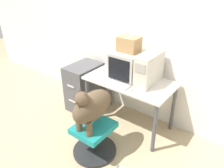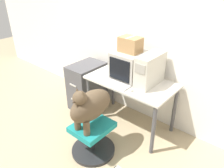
{
  "view_description": "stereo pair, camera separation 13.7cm",
  "coord_description": "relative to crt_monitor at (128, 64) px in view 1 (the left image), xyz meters",
  "views": [
    {
      "loc": [
        1.41,
        -1.95,
        2.1
      ],
      "look_at": [
        -0.06,
        -0.0,
        0.81
      ],
      "focal_mm": 35.0,
      "sensor_mm": 36.0,
      "label": 1
    },
    {
      "loc": [
        1.51,
        -1.87,
        2.1
      ],
      "look_at": [
        -0.06,
        -0.0,
        0.81
      ],
      "focal_mm": 35.0,
      "sensor_mm": 36.0,
      "label": 2
    }
  ],
  "objects": [
    {
      "name": "wall_back",
      "position": [
        0.09,
        0.33,
        0.36
      ],
      "size": [
        8.0,
        0.05,
        2.6
      ],
      "color": "white",
      "rests_on": "ground_plane"
    },
    {
      "name": "desk",
      "position": [
        0.09,
        -0.07,
        -0.29
      ],
      "size": [
        1.21,
        0.66,
        0.75
      ],
      "color": "silver",
      "rests_on": "ground_plane"
    },
    {
      "name": "pc_tower",
      "position": [
        0.33,
        -0.0,
        0.02
      ],
      "size": [
        0.19,
        0.49,
        0.42
      ],
      "color": "beige",
      "rests_on": "desk"
    },
    {
      "name": "ground_plane",
      "position": [
        0.09,
        -0.4,
        -0.94
      ],
      "size": [
        12.0,
        12.0,
        0.0
      ],
      "primitive_type": "plane",
      "color": "tan"
    },
    {
      "name": "keyboard",
      "position": [
        -0.0,
        -0.31,
        -0.17
      ],
      "size": [
        0.41,
        0.15,
        0.03
      ],
      "color": "silver",
      "rests_on": "desk"
    },
    {
      "name": "cardboard_box",
      "position": [
        0.0,
        0.0,
        0.29
      ],
      "size": [
        0.28,
        0.21,
        0.2
      ],
      "color": "#A87F51",
      "rests_on": "crt_monitor"
    },
    {
      "name": "crt_monitor",
      "position": [
        0.0,
        0.0,
        0.0
      ],
      "size": [
        0.4,
        0.46,
        0.37
      ],
      "color": "#B7B2A8",
      "rests_on": "desk"
    },
    {
      "name": "filing_cabinet",
      "position": [
        -0.77,
        -0.1,
        -0.56
      ],
      "size": [
        0.4,
        0.59,
        0.76
      ],
      "color": "#4C4C51",
      "rests_on": "ground_plane"
    },
    {
      "name": "office_chair",
      "position": [
        0.05,
        -0.81,
        -0.73
      ],
      "size": [
        0.56,
        0.56,
        0.43
      ],
      "color": "#262628",
      "rests_on": "ground_plane"
    },
    {
      "name": "dog",
      "position": [
        0.05,
        -0.83,
        -0.23
      ],
      "size": [
        0.28,
        0.59,
        0.56
      ],
      "color": "brown",
      "rests_on": "office_chair"
    },
    {
      "name": "computer_mouse",
      "position": [
        0.26,
        -0.3,
        -0.17
      ],
      "size": [
        0.06,
        0.05,
        0.03
      ],
      "color": "beige",
      "rests_on": "desk"
    }
  ]
}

